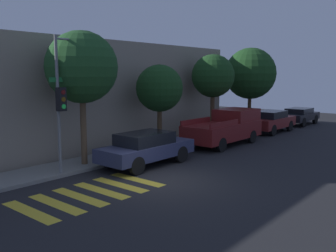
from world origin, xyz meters
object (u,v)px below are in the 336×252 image
object	(u,v)px
sedan_far_end	(299,115)
tree_behind_truck	(250,74)
traffic_light_pole	(69,86)
sedan_middle	(271,121)
tree_midblock	(160,89)
tree_far_end	(213,76)
pickup_truck	(226,127)
sedan_near_corner	(146,148)
tree_near_corner	(82,68)

from	to	relation	value
sedan_far_end	tree_behind_truck	bearing A→B (deg)	159.41
tree_behind_truck	traffic_light_pole	bearing A→B (deg)	-177.91
sedan_middle	tree_behind_truck	distance (m)	3.74
tree_midblock	tree_far_end	xyz separation A→B (m)	(5.02, -0.00, 0.62)
pickup_truck	sedan_far_end	bearing A→B (deg)	-0.00
tree_behind_truck	sedan_near_corner	bearing A→B (deg)	-171.81
tree_midblock	sedan_middle	bearing A→B (deg)	-11.00
sedan_far_end	tree_behind_truck	xyz separation A→B (m)	(-4.93, 1.85, 3.31)
sedan_middle	tree_midblock	world-z (taller)	tree_midblock
tree_near_corner	tree_behind_truck	distance (m)	14.80
sedan_middle	tree_midblock	bearing A→B (deg)	169.00
sedan_near_corner	tree_near_corner	xyz separation A→B (m)	(-1.94, 1.85, 3.48)
sedan_middle	sedan_far_end	size ratio (longest dim) A/B	1.04
tree_midblock	sedan_far_end	bearing A→B (deg)	-7.13
tree_near_corner	sedan_near_corner	bearing A→B (deg)	-43.60
sedan_near_corner	traffic_light_pole	bearing A→B (deg)	157.15
traffic_light_pole	tree_near_corner	distance (m)	1.42
sedan_near_corner	sedan_far_end	distance (m)	17.78
traffic_light_pole	tree_behind_truck	size ratio (longest dim) A/B	0.93
pickup_truck	tree_midblock	distance (m)	4.67
sedan_far_end	tree_midblock	size ratio (longest dim) A/B	0.95
traffic_light_pole	pickup_truck	bearing A→B (deg)	-7.51
tree_midblock	tree_far_end	world-z (taller)	tree_far_end
pickup_truck	sedan_far_end	xyz separation A→B (m)	(11.15, -0.00, -0.26)
sedan_far_end	tree_far_end	bearing A→B (deg)	169.29
tree_midblock	tree_behind_truck	bearing A→B (deg)	-0.00
traffic_light_pole	sedan_far_end	xyz separation A→B (m)	(20.79, -1.27, -2.80)
pickup_truck	sedan_middle	bearing A→B (deg)	-0.00
tree_behind_truck	sedan_far_end	bearing A→B (deg)	-20.59
traffic_light_pole	sedan_far_end	distance (m)	21.02
sedan_middle	pickup_truck	bearing A→B (deg)	180.00
pickup_truck	tree_behind_truck	bearing A→B (deg)	16.55
tree_midblock	tree_behind_truck	world-z (taller)	tree_behind_truck
sedan_far_end	tree_far_end	size ratio (longest dim) A/B	0.82
pickup_truck	sedan_middle	size ratio (longest dim) A/B	1.21
traffic_light_pole	sedan_near_corner	size ratio (longest dim) A/B	1.19
sedan_near_corner	sedan_middle	size ratio (longest dim) A/B	1.03
sedan_far_end	tree_midblock	world-z (taller)	tree_midblock
tree_near_corner	sedan_far_end	bearing A→B (deg)	-5.36
traffic_light_pole	sedan_middle	distance (m)	15.81
tree_midblock	tree_behind_truck	xyz separation A→B (m)	(9.87, -0.00, 0.79)
pickup_truck	tree_midblock	world-z (taller)	tree_midblock
sedan_near_corner	sedan_middle	bearing A→B (deg)	-0.00
sedan_middle	tree_midblock	size ratio (longest dim) A/B	0.99
traffic_light_pole	tree_behind_truck	world-z (taller)	tree_behind_truck
pickup_truck	sedan_middle	world-z (taller)	pickup_truck
sedan_middle	tree_midblock	distance (m)	10.00
tree_near_corner	pickup_truck	bearing A→B (deg)	-12.18
traffic_light_pole	tree_far_end	bearing A→B (deg)	3.01
tree_midblock	pickup_truck	bearing A→B (deg)	-26.90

